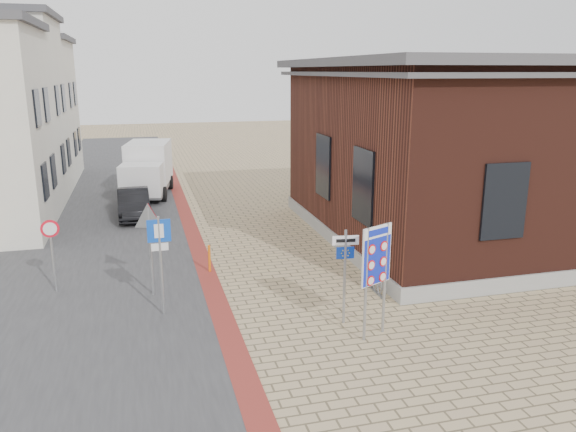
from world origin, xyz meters
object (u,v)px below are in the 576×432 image
essen_sign (345,262)px  bollard (209,259)px  box_truck (147,169)px  parking_sign (160,248)px  border_sign (376,258)px  sedan (134,203)px

essen_sign → bollard: essen_sign is taller
essen_sign → bollard: 5.65m
box_truck → parking_sign: parking_sign is taller
border_sign → bollard: 6.70m
box_truck → parking_sign: bearing=-80.4°
box_truck → bollard: (1.63, -12.58, -0.94)m
border_sign → box_truck: bearing=80.4°
border_sign → parking_sign: (-4.95, 2.59, -0.15)m
sedan → essen_sign: bearing=-69.2°
border_sign → essen_sign: (-0.45, 0.89, -0.36)m
sedan → parking_sign: 11.03m
sedan → bollard: sedan is taller
bollard → border_sign: bearing=-59.2°
box_truck → essen_sign: (4.51, -17.28, 0.28)m
sedan → box_truck: box_truck is taller
sedan → essen_sign: essen_sign is taller
box_truck → sedan: bearing=-89.5°
essen_sign → parking_sign: parking_sign is taller
box_truck → border_sign: border_sign is taller
parking_sign → bollard: parking_sign is taller
bollard → sedan: bearing=106.6°
sedan → parking_sign: size_ratio=1.41×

